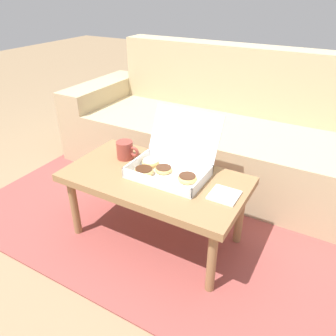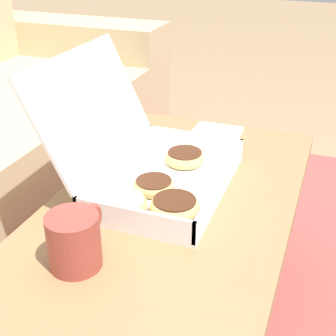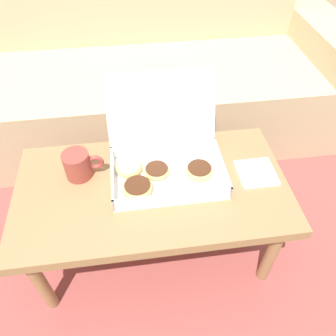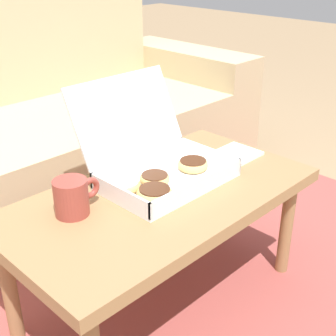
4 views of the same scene
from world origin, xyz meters
TOP-DOWN VIEW (x-y plane):
  - ground_plane at (0.00, 0.00)m, footprint 12.00×12.00m
  - area_rug at (0.00, 0.30)m, footprint 2.46×1.83m
  - couch at (0.00, 0.82)m, footprint 2.34×0.84m
  - coffee_table at (0.00, -0.09)m, footprint 0.96×0.51m
  - pastry_box at (0.04, -0.02)m, footprint 0.39×0.37m
  - coffee_mug at (-0.25, -0.00)m, footprint 0.14×0.09m
  - napkin_stack at (0.38, -0.08)m, footprint 0.13×0.13m

SIDE VIEW (x-z plane):
  - ground_plane at x=0.00m, z-range 0.00..0.00m
  - area_rug at x=0.00m, z-range 0.00..0.01m
  - couch at x=0.00m, z-range -0.15..0.75m
  - coffee_table at x=0.00m, z-range 0.16..0.58m
  - napkin_stack at x=0.38m, z-range 0.42..0.43m
  - coffee_mug at x=-0.25m, z-range 0.42..0.52m
  - pastry_box at x=0.04m, z-range 0.32..0.62m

